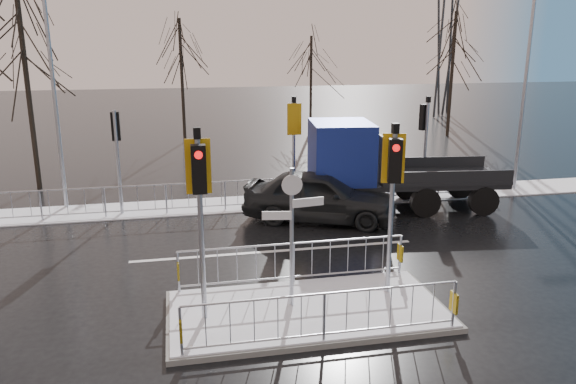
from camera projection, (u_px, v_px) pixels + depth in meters
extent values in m
plane|color=black|center=(307.00, 314.00, 12.21)|extent=(120.00, 120.00, 0.00)
cube|color=white|center=(251.00, 203.00, 20.33)|extent=(30.00, 2.00, 0.04)
cube|color=silver|center=(275.00, 251.00, 15.80)|extent=(8.00, 0.15, 0.01)
cube|color=slate|center=(307.00, 311.00, 12.19)|extent=(6.00, 3.00, 0.12)
cube|color=white|center=(307.00, 308.00, 12.17)|extent=(5.85, 2.85, 0.03)
cube|color=gold|center=(181.00, 329.00, 10.20)|extent=(0.05, 0.28, 0.42)
cube|color=gold|center=(454.00, 302.00, 11.26)|extent=(0.05, 0.28, 0.42)
cube|color=gold|center=(178.00, 270.00, 12.81)|extent=(0.05, 0.28, 0.42)
cube|color=gold|center=(400.00, 253.00, 13.86)|extent=(0.05, 0.28, 0.42)
cylinder|color=#9BA0A9|center=(201.00, 233.00, 11.25)|extent=(0.11, 0.11, 3.80)
cube|color=black|center=(199.00, 169.00, 10.72)|extent=(0.28, 0.22, 0.95)
cylinder|color=red|center=(198.00, 155.00, 10.54)|extent=(0.16, 0.04, 0.16)
cube|color=#D2960C|center=(198.00, 166.00, 10.96)|extent=(0.50, 0.03, 1.10)
cube|color=black|center=(197.00, 133.00, 10.72)|extent=(0.14, 0.14, 0.22)
cylinder|color=#9BA0A9|center=(391.00, 216.00, 12.46)|extent=(0.11, 0.11, 3.70)
cube|color=black|center=(395.00, 161.00, 11.94)|extent=(0.33, 0.28, 0.95)
cylinder|color=red|center=(396.00, 148.00, 11.76)|extent=(0.16, 0.08, 0.16)
cube|color=#D2960C|center=(393.00, 158.00, 12.18)|extent=(0.49, 0.16, 1.10)
cube|color=black|center=(395.00, 128.00, 11.94)|extent=(0.14, 0.14, 0.22)
cylinder|color=#9BA0A9|center=(292.00, 239.00, 11.90)|extent=(0.09, 0.09, 3.10)
cube|color=silver|center=(308.00, 202.00, 11.76)|extent=(0.70, 0.14, 0.18)
cube|color=silver|center=(277.00, 216.00, 11.69)|extent=(0.62, 0.15, 0.18)
cylinder|color=silver|center=(292.00, 185.00, 11.56)|extent=(0.44, 0.03, 0.44)
cylinder|color=#9BA0A9|center=(118.00, 163.00, 18.70)|extent=(0.11, 0.11, 3.50)
cube|color=black|center=(116.00, 126.00, 18.56)|extent=(0.28, 0.22, 0.95)
cylinder|color=red|center=(115.00, 117.00, 18.58)|extent=(0.16, 0.04, 0.16)
cylinder|color=#9BA0A9|center=(294.00, 154.00, 19.86)|extent=(0.11, 0.11, 3.60)
cube|color=black|center=(293.00, 118.00, 19.70)|extent=(0.28, 0.22, 0.95)
cylinder|color=red|center=(292.00, 109.00, 19.72)|extent=(0.16, 0.04, 0.16)
cube|color=#D2960C|center=(294.00, 119.00, 19.46)|extent=(0.50, 0.03, 1.10)
cube|color=black|center=(294.00, 99.00, 19.35)|extent=(0.14, 0.14, 0.22)
cylinder|color=#9BA0A9|center=(425.00, 150.00, 20.85)|extent=(0.11, 0.11, 3.50)
cube|color=black|center=(424.00, 117.00, 20.69)|extent=(0.33, 0.28, 0.95)
cylinder|color=red|center=(423.00, 109.00, 20.70)|extent=(0.16, 0.08, 0.16)
cube|color=black|center=(428.00, 99.00, 20.35)|extent=(0.14, 0.14, 0.22)
imported|color=black|center=(320.00, 196.00, 18.26)|extent=(5.31, 3.77, 1.68)
cylinder|color=black|center=(342.00, 204.00, 18.54)|extent=(1.03, 0.42, 1.00)
cylinder|color=black|center=(332.00, 188.00, 20.56)|extent=(1.03, 0.42, 1.00)
cylinder|color=black|center=(425.00, 202.00, 18.76)|extent=(1.03, 0.42, 1.00)
cylinder|color=black|center=(407.00, 186.00, 20.79)|extent=(1.03, 0.42, 1.00)
cylinder|color=black|center=(483.00, 201.00, 18.92)|extent=(1.03, 0.42, 1.00)
cylinder|color=black|center=(460.00, 185.00, 20.95)|extent=(1.03, 0.42, 1.00)
cube|color=black|center=(405.00, 181.00, 19.62)|extent=(6.86, 3.09, 0.16)
cube|color=navy|center=(341.00, 151.00, 19.14)|extent=(2.28, 2.63, 2.01)
cube|color=black|center=(369.00, 139.00, 19.12)|extent=(0.28, 2.00, 1.11)
cube|color=#2D3033|center=(323.00, 183.00, 19.39)|extent=(0.40, 2.31, 0.35)
cube|color=black|center=(436.00, 176.00, 19.67)|extent=(4.68, 2.92, 0.12)
cube|color=black|center=(377.00, 155.00, 19.28)|extent=(0.37, 2.40, 1.51)
cylinder|color=black|center=(29.00, 96.00, 21.49)|extent=(0.20, 0.20, 7.36)
cylinder|color=black|center=(182.00, 82.00, 31.70)|extent=(0.19, 0.19, 6.90)
cylinder|color=black|center=(311.00, 85.00, 35.27)|extent=(0.16, 0.16, 5.98)
cylinder|color=black|center=(452.00, 75.00, 33.81)|extent=(0.20, 0.20, 7.36)
cylinder|color=#9BA0A9|center=(525.00, 88.00, 21.23)|extent=(0.14, 0.14, 8.00)
cylinder|color=#9BA0A9|center=(54.00, 91.00, 18.84)|extent=(0.14, 0.14, 8.20)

